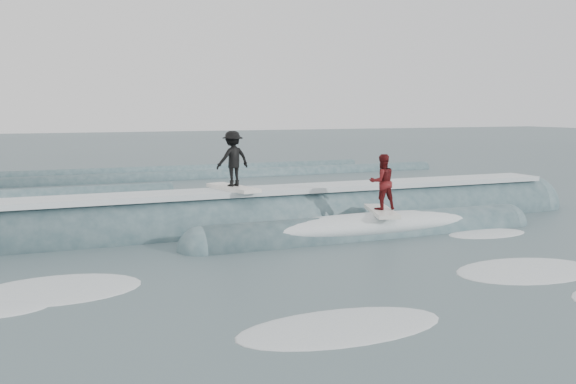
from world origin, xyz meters
name	(u,v)px	position (x,y,z in m)	size (l,w,h in m)	color
ground	(364,268)	(0.00, 0.00, 0.00)	(160.00, 160.00, 0.00)	#384B52
breaking_wave	(292,227)	(0.35, 4.66, 0.05)	(20.36, 3.82, 2.07)	#35515A
surfer_black	(233,162)	(-1.20, 5.09, 1.86)	(1.07, 2.07, 1.59)	white
surfer_red	(382,187)	(2.15, 2.89, 1.27)	(1.16, 2.07, 1.54)	white
whitewater	(380,286)	(-0.41, -1.32, 0.00)	(13.52, 7.09, 0.10)	white
far_swells	(120,183)	(-2.42, 17.65, 0.00)	(36.95, 8.65, 0.80)	#35515A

